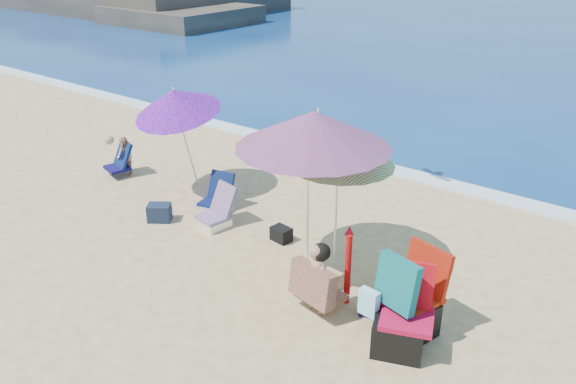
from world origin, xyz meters
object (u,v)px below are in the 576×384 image
Objects in this scene: umbrella_blue at (175,102)px; camp_chair_left at (401,326)px; chair_rainbow at (216,215)px; camp_chair_right at (407,304)px; person_center at (316,280)px; person_left at (123,156)px; umbrella_turquoise at (313,130)px; furled_umbrella at (348,262)px; chair_navy at (217,202)px; umbrella_striped at (342,150)px.

umbrella_blue reaches higher than camp_chair_left.
chair_rainbow is 3.92m from camp_chair_right.
person_left is at bearing 166.08° from person_center.
person_left is at bearing -175.75° from umbrella_blue.
umbrella_turquoise is 2.16× the size of furled_umbrella.
camp_chair_left reaches higher than person_center.
camp_chair_right is at bearing -6.84° from furled_umbrella.
furled_umbrella is at bearing -15.80° from chair_navy.
camp_chair_right is at bearing 105.16° from camp_chair_left.
furled_umbrella is 1.64× the size of chair_rainbow.
camp_chair_left is 0.92× the size of camp_chair_right.
camp_chair_right is 1.17m from person_center.
umbrella_turquoise is at bearing -12.55° from chair_navy.
umbrella_blue is 2.04× the size of camp_chair_left.
chair_rainbow is 0.78× the size of person_left.
person_left is (-5.98, 1.01, -0.22)m from furled_umbrella.
chair_rainbow is (-2.25, -0.32, -1.58)m from umbrella_striped.
person_center is at bearing -19.17° from chair_rainbow.
person_center is (-1.13, -0.31, 0.06)m from camp_chair_right.
chair_rainbow is 2.91m from person_center.
umbrella_blue reaches higher than camp_chair_right.
umbrella_striped reaches higher than camp_chair_left.
person_left is (-5.11, 0.61, -1.74)m from umbrella_turquoise.
furled_umbrella is at bearing -24.33° from umbrella_turquoise.
camp_chair_left is 1.22m from person_center.
umbrella_turquoise is 5.44m from person_left.
furled_umbrella reaches higher than person_left.
furled_umbrella is 1.14× the size of person_center.
camp_chair_left is (1.88, -0.82, -1.83)m from umbrella_turquoise.
umbrella_striped reaches higher than camp_chair_right.
umbrella_blue is (-3.54, 0.73, -0.38)m from umbrella_turquoise.
umbrella_striped is (0.18, 0.45, -0.38)m from umbrella_turquoise.
chair_navy is 0.77× the size of person_left.
umbrella_blue is 2.09m from person_left.
person_left is at bearing 168.42° from camp_chair_left.
umbrella_striped reaches higher than chair_rainbow.
umbrella_turquoise is at bearing -3.67° from chair_rainbow.
furled_umbrella reaches higher than chair_navy.
person_center is (3.11, -1.36, 0.31)m from chair_navy.
person_center is (0.49, -1.27, -1.28)m from umbrella_striped.
furled_umbrella is at bearing -10.15° from chair_rainbow.
chair_navy is 4.54m from camp_chair_left.
camp_chair_left is 7.14m from person_left.
person_center is 5.96m from person_left.
camp_chair_left reaches higher than person_left.
person_center is at bearing -50.81° from umbrella_turquoise.
umbrella_striped is 0.93× the size of umbrella_blue.
umbrella_blue is at bearing 166.97° from camp_chair_right.
umbrella_striped is at bearing -4.30° from umbrella_blue.
person_center reaches higher than person_left.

